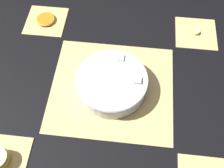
# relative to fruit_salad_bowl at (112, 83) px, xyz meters

# --- Properties ---
(ground_plane) EXTENTS (6.00, 6.00, 0.00)m
(ground_plane) POSITION_rel_fruit_salad_bowl_xyz_m (0.00, -0.00, -0.04)
(ground_plane) COLOR black
(bamboo_mat_center) EXTENTS (0.44, 0.39, 0.01)m
(bamboo_mat_center) POSITION_rel_fruit_salad_bowl_xyz_m (0.00, -0.00, -0.04)
(bamboo_mat_center) COLOR #D6B775
(bamboo_mat_center) RESTS_ON ground_plane
(coaster_mat_near_left) EXTENTS (0.17, 0.17, 0.01)m
(coaster_mat_near_left) POSITION_rel_fruit_salad_bowl_xyz_m (-0.31, -0.30, -0.04)
(coaster_mat_near_left) COLOR #D6B775
(coaster_mat_near_left) RESTS_ON ground_plane
(coaster_mat_near_right) EXTENTS (0.17, 0.17, 0.01)m
(coaster_mat_near_right) POSITION_rel_fruit_salad_bowl_xyz_m (0.31, -0.30, -0.04)
(coaster_mat_near_right) COLOR #D6B775
(coaster_mat_near_right) RESTS_ON ground_plane
(coaster_mat_far_right) EXTENTS (0.17, 0.17, 0.01)m
(coaster_mat_far_right) POSITION_rel_fruit_salad_bowl_xyz_m (0.31, 0.29, -0.04)
(coaster_mat_far_right) COLOR #D6B775
(coaster_mat_far_right) RESTS_ON ground_plane
(fruit_salad_bowl) EXTENTS (0.25, 0.25, 0.07)m
(fruit_salad_bowl) POSITION_rel_fruit_salad_bowl_xyz_m (0.00, 0.00, 0.00)
(fruit_salad_bowl) COLOR silver
(fruit_salad_bowl) RESTS_ON bamboo_mat_center
(orange_slice_whole) EXTENTS (0.08, 0.08, 0.01)m
(orange_slice_whole) POSITION_rel_fruit_salad_bowl_xyz_m (0.31, -0.30, -0.03)
(orange_slice_whole) COLOR orange
(orange_slice_whole) RESTS_ON coaster_mat_near_right
(banana_coin_single) EXTENTS (0.03, 0.03, 0.01)m
(banana_coin_single) POSITION_rel_fruit_salad_bowl_xyz_m (-0.31, -0.30, -0.03)
(banana_coin_single) COLOR #F4EABC
(banana_coin_single) RESTS_ON coaster_mat_near_left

